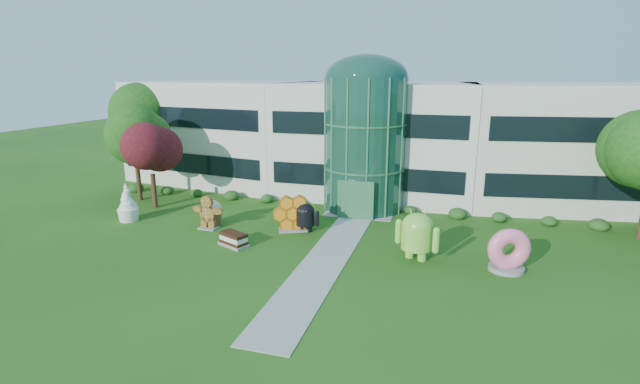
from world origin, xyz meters
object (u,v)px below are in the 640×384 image
(android_black, at_px, (305,215))
(donut, at_px, (508,249))
(android_green, at_px, (417,232))
(gingerbread, at_px, (208,212))

(android_black, height_order, donut, donut)
(android_green, relative_size, android_black, 1.42)
(android_green, bearing_deg, gingerbread, -162.85)
(android_green, height_order, donut, android_green)
(donut, distance_m, gingerbread, 18.59)
(android_green, height_order, android_black, android_green)
(android_black, bearing_deg, android_green, -17.87)
(donut, height_order, gingerbread, donut)
(android_black, height_order, gingerbread, gingerbread)
(android_black, xyz_separation_m, gingerbread, (-6.41, -1.30, 0.04))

